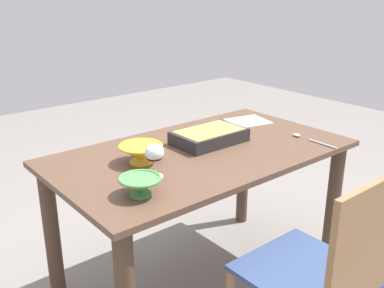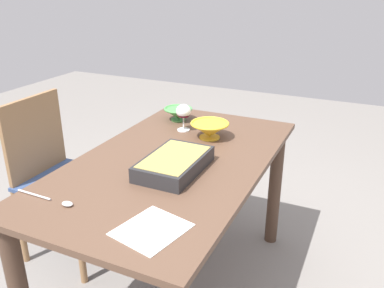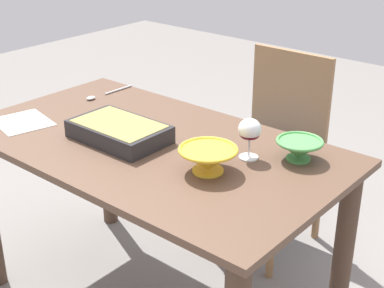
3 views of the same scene
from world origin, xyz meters
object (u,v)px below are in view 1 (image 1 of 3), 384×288
Objects in this scene: chair at (328,274)px; mixing_bowl at (140,185)px; napkin at (248,121)px; dining_table at (202,177)px; serving_spoon at (306,138)px; small_bowl at (141,153)px; wine_glass at (154,155)px; casserole_dish at (209,136)px.

mixing_bowl is (0.44, -0.55, 0.29)m from chair.
napkin is (-0.57, -0.96, 0.25)m from chair.
serving_spoon reaches higher than dining_table.
small_bowl is at bearing -123.72° from mixing_bowl.
serving_spoon is at bearing -135.78° from chair.
mixing_bowl is 0.74× the size of napkin.
wine_glass is at bearing 19.57° from napkin.
small_bowl is at bearing -9.29° from dining_table.
serving_spoon is 0.41m from napkin.
small_bowl reaches higher than napkin.
serving_spoon is (-0.57, -0.55, 0.25)m from chair.
chair is at bearing 59.22° from napkin.
casserole_dish is 1.34× the size of serving_spoon.
small_bowl is at bearing 1.28° from casserole_dish.
dining_table is 0.44m from wine_glass.
dining_table is at bearing 31.04° from casserole_dish.
napkin is at bearing -162.51° from casserole_dish.
chair is 0.76m from mixing_bowl.
mixing_bowl is (0.14, 0.10, -0.06)m from wine_glass.
chair is 1.14m from napkin.
serving_spoon is at bearing 146.33° from casserole_dish.
small_bowl reaches higher than dining_table.
serving_spoon is (-0.41, 0.28, -0.03)m from casserole_dish.
small_bowl is 0.84m from napkin.
casserole_dish is 1.63× the size of napkin.
wine_glass is at bearing 21.43° from casserole_dish.
chair is 0.91m from small_bowl.
serving_spoon is (-0.51, 0.22, 0.15)m from dining_table.
casserole_dish is at bearing 17.49° from napkin.
small_bowl is (0.41, 0.01, 0.01)m from casserole_dish.
serving_spoon is at bearing -179.83° from mixing_bowl.
dining_table is at bearing -155.94° from mixing_bowl.
serving_spoon is (-0.87, 0.10, -0.09)m from wine_glass.
small_bowl is at bearing -17.93° from serving_spoon.
chair is 4.69× the size of small_bowl.
serving_spoon is at bearing 157.20° from dining_table.
small_bowl reaches higher than mixing_bowl.
chair is (0.05, 0.77, -0.10)m from dining_table.
serving_spoon is (-1.00, -0.00, -0.04)m from mixing_bowl.
wine_glass is at bearing -143.54° from mixing_bowl.
wine_glass is at bearing -65.31° from chair.
chair is 3.48× the size of serving_spoon.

